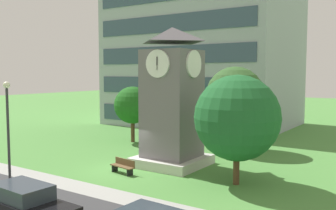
{
  "coord_description": "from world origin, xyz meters",
  "views": [
    {
      "loc": [
        15.41,
        -17.52,
        6.09
      ],
      "look_at": [
        1.0,
        3.93,
        3.89
      ],
      "focal_mm": 40.05,
      "sensor_mm": 36.0,
      "label": 1
    }
  ],
  "objects_px": {
    "street_lamp": "(8,121)",
    "tree_streetside": "(237,118)",
    "tree_by_building": "(235,96)",
    "clock_tower": "(172,105)",
    "parked_car_black": "(25,205)",
    "tree_near_tower": "(133,105)",
    "park_bench": "(123,166)"
  },
  "relations": [
    {
      "from": "clock_tower",
      "to": "tree_near_tower",
      "type": "height_order",
      "value": "clock_tower"
    },
    {
      "from": "tree_by_building",
      "to": "tree_near_tower",
      "type": "distance_m",
      "value": 9.18
    },
    {
      "from": "tree_near_tower",
      "to": "tree_streetside",
      "type": "height_order",
      "value": "tree_streetside"
    },
    {
      "from": "tree_near_tower",
      "to": "tree_streetside",
      "type": "relative_size",
      "value": 0.82
    },
    {
      "from": "clock_tower",
      "to": "park_bench",
      "type": "xyz_separation_m",
      "value": [
        -1.33,
        -3.41,
        -3.53
      ]
    },
    {
      "from": "street_lamp",
      "to": "clock_tower",
      "type": "bearing_deg",
      "value": 60.43
    },
    {
      "from": "street_lamp",
      "to": "tree_streetside",
      "type": "distance_m",
      "value": 12.38
    },
    {
      "from": "clock_tower",
      "to": "park_bench",
      "type": "height_order",
      "value": "clock_tower"
    },
    {
      "from": "clock_tower",
      "to": "street_lamp",
      "type": "height_order",
      "value": "clock_tower"
    },
    {
      "from": "park_bench",
      "to": "parked_car_black",
      "type": "xyz_separation_m",
      "value": [
        1.98,
        -8.2,
        0.4
      ]
    },
    {
      "from": "parked_car_black",
      "to": "tree_near_tower",
      "type": "bearing_deg",
      "value": 116.04
    },
    {
      "from": "park_bench",
      "to": "clock_tower",
      "type": "bearing_deg",
      "value": 68.7
    },
    {
      "from": "tree_near_tower",
      "to": "tree_streetside",
      "type": "distance_m",
      "value": 14.46
    },
    {
      "from": "clock_tower",
      "to": "street_lamp",
      "type": "distance_m",
      "value": 9.96
    },
    {
      "from": "tree_by_building",
      "to": "tree_near_tower",
      "type": "bearing_deg",
      "value": -169.63
    },
    {
      "from": "clock_tower",
      "to": "street_lamp",
      "type": "relative_size",
      "value": 1.6
    },
    {
      "from": "street_lamp",
      "to": "tree_streetside",
      "type": "xyz_separation_m",
      "value": [
        10.2,
        7.01,
        0.15
      ]
    },
    {
      "from": "clock_tower",
      "to": "tree_by_building",
      "type": "bearing_deg",
      "value": 77.71
    },
    {
      "from": "park_bench",
      "to": "tree_streetside",
      "type": "bearing_deg",
      "value": 14.98
    },
    {
      "from": "tree_by_building",
      "to": "tree_near_tower",
      "type": "height_order",
      "value": "tree_by_building"
    },
    {
      "from": "tree_near_tower",
      "to": "parked_car_black",
      "type": "bearing_deg",
      "value": -63.96
    },
    {
      "from": "street_lamp",
      "to": "tree_near_tower",
      "type": "height_order",
      "value": "street_lamp"
    },
    {
      "from": "tree_by_building",
      "to": "tree_streetside",
      "type": "distance_m",
      "value": 9.22
    },
    {
      "from": "street_lamp",
      "to": "parked_car_black",
      "type": "height_order",
      "value": "street_lamp"
    },
    {
      "from": "parked_car_black",
      "to": "street_lamp",
      "type": "bearing_deg",
      "value": 152.01
    },
    {
      "from": "street_lamp",
      "to": "tree_near_tower",
      "type": "xyz_separation_m",
      "value": [
        -2.6,
        13.74,
        -0.24
      ]
    },
    {
      "from": "tree_by_building",
      "to": "street_lamp",
      "type": "bearing_deg",
      "value": -112.52
    },
    {
      "from": "clock_tower",
      "to": "park_bench",
      "type": "relative_size",
      "value": 4.87
    },
    {
      "from": "street_lamp",
      "to": "tree_by_building",
      "type": "xyz_separation_m",
      "value": [
        6.38,
        15.38,
        0.81
      ]
    },
    {
      "from": "tree_by_building",
      "to": "parked_car_black",
      "type": "xyz_separation_m",
      "value": [
        -0.81,
        -18.34,
        -3.47
      ]
    },
    {
      "from": "tree_by_building",
      "to": "parked_car_black",
      "type": "height_order",
      "value": "tree_by_building"
    },
    {
      "from": "clock_tower",
      "to": "tree_streetside",
      "type": "xyz_separation_m",
      "value": [
        5.29,
        -1.64,
        -0.32
      ]
    }
  ]
}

